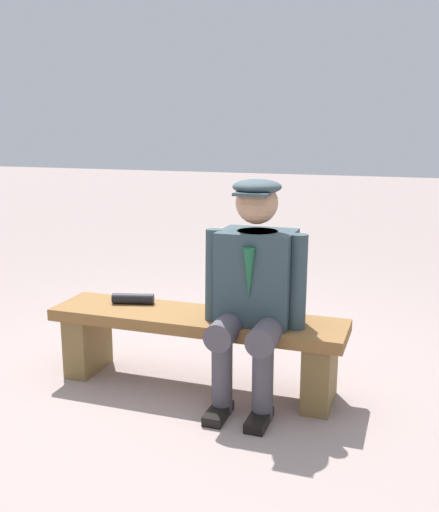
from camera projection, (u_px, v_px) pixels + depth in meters
name	position (u px, v px, depth m)	size (l,w,h in m)	color
ground_plane	(197.00, 386.00, 3.46)	(30.00, 30.00, 0.00)	gray
bench	(196.00, 336.00, 3.39)	(1.71, 0.40, 0.44)	brown
seated_man	(254.00, 284.00, 3.15)	(0.56, 0.59, 1.22)	#314249
rolled_magazine	(133.00, 299.00, 3.56)	(0.06, 0.06, 0.25)	black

